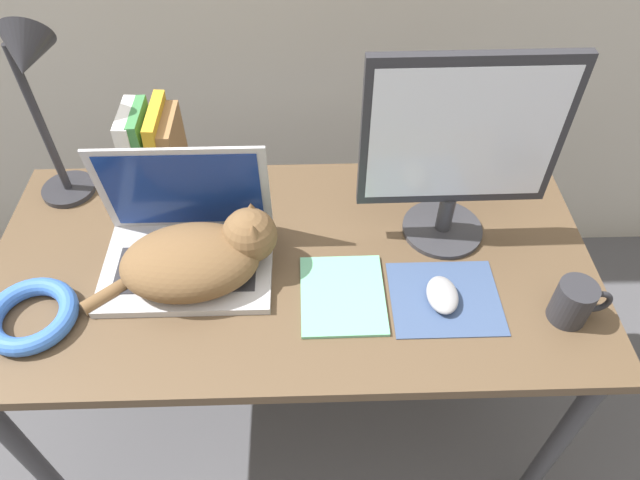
{
  "coord_description": "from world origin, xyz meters",
  "views": [
    {
      "loc": [
        0.04,
        -0.51,
        1.72
      ],
      "look_at": [
        0.06,
        0.3,
        0.85
      ],
      "focal_mm": 32.0,
      "sensor_mm": 36.0,
      "label": 1
    }
  ],
  "objects_px": {
    "mug": "(574,302)",
    "computer_mouse": "(442,295)",
    "book_row": "(156,158)",
    "webcam": "(237,168)",
    "cat": "(201,257)",
    "laptop": "(187,244)",
    "desk_lamp": "(35,88)",
    "cable_coil": "(31,316)",
    "external_monitor": "(460,148)",
    "notepad": "(343,295)"
  },
  "relations": [
    {
      "from": "cable_coil",
      "to": "mug",
      "type": "xyz_separation_m",
      "value": [
        1.1,
        -0.02,
        0.03
      ]
    },
    {
      "from": "mug",
      "to": "cable_coil",
      "type": "bearing_deg",
      "value": 178.97
    },
    {
      "from": "computer_mouse",
      "to": "desk_lamp",
      "type": "bearing_deg",
      "value": 158.07
    },
    {
      "from": "cat",
      "to": "book_row",
      "type": "bearing_deg",
      "value": 115.61
    },
    {
      "from": "laptop",
      "to": "external_monitor",
      "type": "relative_size",
      "value": 0.81
    },
    {
      "from": "computer_mouse",
      "to": "mug",
      "type": "distance_m",
      "value": 0.26
    },
    {
      "from": "cat",
      "to": "webcam",
      "type": "bearing_deg",
      "value": 81.15
    },
    {
      "from": "laptop",
      "to": "computer_mouse",
      "type": "bearing_deg",
      "value": -13.61
    },
    {
      "from": "laptop",
      "to": "notepad",
      "type": "distance_m",
      "value": 0.36
    },
    {
      "from": "book_row",
      "to": "notepad",
      "type": "relative_size",
      "value": 1.22
    },
    {
      "from": "laptop",
      "to": "webcam",
      "type": "height_order",
      "value": "laptop"
    },
    {
      "from": "webcam",
      "to": "cat",
      "type": "bearing_deg",
      "value": -98.85
    },
    {
      "from": "laptop",
      "to": "desk_lamp",
      "type": "height_order",
      "value": "desk_lamp"
    },
    {
      "from": "laptop",
      "to": "webcam",
      "type": "xyz_separation_m",
      "value": [
        0.09,
        0.27,
        -0.01
      ]
    },
    {
      "from": "external_monitor",
      "to": "laptop",
      "type": "bearing_deg",
      "value": -173.07
    },
    {
      "from": "book_row",
      "to": "mug",
      "type": "bearing_deg",
      "value": -23.64
    },
    {
      "from": "external_monitor",
      "to": "notepad",
      "type": "bearing_deg",
      "value": -142.86
    },
    {
      "from": "cat",
      "to": "computer_mouse",
      "type": "relative_size",
      "value": 4.15
    },
    {
      "from": "notepad",
      "to": "webcam",
      "type": "height_order",
      "value": "webcam"
    },
    {
      "from": "cat",
      "to": "computer_mouse",
      "type": "bearing_deg",
      "value": -8.71
    },
    {
      "from": "cat",
      "to": "mug",
      "type": "distance_m",
      "value": 0.77
    },
    {
      "from": "mug",
      "to": "computer_mouse",
      "type": "bearing_deg",
      "value": 169.16
    },
    {
      "from": "webcam",
      "to": "laptop",
      "type": "bearing_deg",
      "value": -108.56
    },
    {
      "from": "mug",
      "to": "webcam",
      "type": "bearing_deg",
      "value": 147.69
    },
    {
      "from": "cat",
      "to": "desk_lamp",
      "type": "bearing_deg",
      "value": 142.15
    },
    {
      "from": "notepad",
      "to": "external_monitor",
      "type": "bearing_deg",
      "value": 37.14
    },
    {
      "from": "notepad",
      "to": "webcam",
      "type": "bearing_deg",
      "value": 122.9
    },
    {
      "from": "desk_lamp",
      "to": "mug",
      "type": "distance_m",
      "value": 1.19
    },
    {
      "from": "notepad",
      "to": "computer_mouse",
      "type": "bearing_deg",
      "value": -4.71
    },
    {
      "from": "book_row",
      "to": "webcam",
      "type": "xyz_separation_m",
      "value": [
        0.18,
        0.06,
        -0.08
      ]
    },
    {
      "from": "book_row",
      "to": "mug",
      "type": "height_order",
      "value": "book_row"
    },
    {
      "from": "external_monitor",
      "to": "book_row",
      "type": "height_order",
      "value": "external_monitor"
    },
    {
      "from": "laptop",
      "to": "desk_lamp",
      "type": "relative_size",
      "value": 0.79
    },
    {
      "from": "book_row",
      "to": "cat",
      "type": "bearing_deg",
      "value": -64.39
    },
    {
      "from": "book_row",
      "to": "desk_lamp",
      "type": "relative_size",
      "value": 0.55
    },
    {
      "from": "external_monitor",
      "to": "desk_lamp",
      "type": "height_order",
      "value": "desk_lamp"
    },
    {
      "from": "webcam",
      "to": "desk_lamp",
      "type": "bearing_deg",
      "value": -171.11
    },
    {
      "from": "external_monitor",
      "to": "notepad",
      "type": "distance_m",
      "value": 0.39
    },
    {
      "from": "notepad",
      "to": "desk_lamp",
      "type": "bearing_deg",
      "value": 153.09
    },
    {
      "from": "laptop",
      "to": "book_row",
      "type": "height_order",
      "value": "laptop"
    },
    {
      "from": "cat",
      "to": "notepad",
      "type": "xyz_separation_m",
      "value": [
        0.3,
        -0.06,
        -0.06
      ]
    },
    {
      "from": "webcam",
      "to": "external_monitor",
      "type": "bearing_deg",
      "value": -21.77
    },
    {
      "from": "notepad",
      "to": "mug",
      "type": "xyz_separation_m",
      "value": [
        0.46,
        -0.07,
        0.04
      ]
    },
    {
      "from": "laptop",
      "to": "cable_coil",
      "type": "relative_size",
      "value": 1.96
    },
    {
      "from": "cat",
      "to": "computer_mouse",
      "type": "xyz_separation_m",
      "value": [
        0.51,
        -0.08,
        -0.05
      ]
    },
    {
      "from": "laptop",
      "to": "book_row",
      "type": "bearing_deg",
      "value": 112.48
    },
    {
      "from": "laptop",
      "to": "mug",
      "type": "xyz_separation_m",
      "value": [
        0.8,
        -0.18,
        -0.0
      ]
    },
    {
      "from": "cable_coil",
      "to": "webcam",
      "type": "relative_size",
      "value": 2.89
    },
    {
      "from": "cat",
      "to": "cable_coil",
      "type": "height_order",
      "value": "cat"
    },
    {
      "from": "computer_mouse",
      "to": "external_monitor",
      "type": "bearing_deg",
      "value": 79.63
    }
  ]
}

